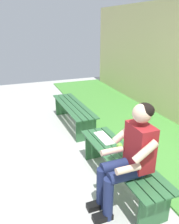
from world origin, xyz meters
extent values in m
cube|color=#B2B2AD|center=(0.99, 1.00, -0.02)|extent=(10.00, 7.00, 0.04)
cube|color=#478C38|center=(0.99, -1.21, 0.01)|extent=(9.00, 1.68, 0.03)
cube|color=#2D6038|center=(0.00, -0.17, 0.44)|extent=(1.66, 0.14, 0.02)
cube|color=#2D6038|center=(0.00, -0.06, 0.44)|extent=(1.66, 0.14, 0.02)
cube|color=#2D6038|center=(0.00, 0.06, 0.44)|extent=(1.66, 0.14, 0.02)
cube|color=#2D6038|center=(0.00, 0.17, 0.44)|extent=(1.66, 0.14, 0.02)
cube|color=#2D6038|center=(-0.71, -0.02, 0.22)|extent=(0.04, 0.39, 0.43)
cube|color=#2D6038|center=(0.71, 0.02, 0.22)|extent=(0.04, 0.39, 0.43)
cube|color=#2D6038|center=(1.99, -0.17, 0.44)|extent=(1.62, 0.14, 0.02)
cube|color=#2D6038|center=(1.99, -0.06, 0.44)|extent=(1.62, 0.14, 0.02)
cube|color=#2D6038|center=(1.99, 0.06, 0.44)|extent=(1.62, 0.14, 0.02)
cube|color=#2D6038|center=(1.98, 0.17, 0.44)|extent=(1.62, 0.14, 0.02)
cube|color=#2D6038|center=(1.30, -0.02, 0.22)|extent=(0.04, 0.39, 0.43)
cube|color=#2D6038|center=(2.68, 0.02, 0.22)|extent=(0.04, 0.39, 0.43)
cube|color=maroon|center=(-0.35, -0.02, 0.77)|extent=(0.34, 0.20, 0.50)
sphere|color=beige|center=(-0.35, -0.01, 1.15)|extent=(0.20, 0.20, 0.20)
ellipsoid|color=black|center=(-0.35, -0.04, 1.18)|extent=(0.20, 0.19, 0.15)
cylinder|color=navy|center=(-0.44, 0.18, 0.52)|extent=(0.13, 0.40, 0.13)
cylinder|color=navy|center=(-0.26, 0.18, 0.52)|extent=(0.13, 0.40, 0.13)
cylinder|color=navy|center=(-0.44, 0.38, 0.26)|extent=(0.11, 0.11, 0.52)
cube|color=black|center=(-0.44, 0.44, 0.04)|extent=(0.10, 0.22, 0.07)
cylinder|color=navy|center=(-0.26, 0.38, 0.26)|extent=(0.11, 0.11, 0.52)
cube|color=black|center=(-0.26, 0.44, 0.04)|extent=(0.10, 0.22, 0.07)
cylinder|color=beige|center=(-0.56, 0.06, 0.84)|extent=(0.08, 0.28, 0.23)
cylinder|color=beige|center=(-0.53, 0.22, 0.66)|extent=(0.07, 0.26, 0.07)
cylinder|color=beige|center=(-0.14, 0.06, 0.84)|extent=(0.08, 0.28, 0.23)
cylinder|color=beige|center=(-0.17, 0.22, 0.66)|extent=(0.07, 0.26, 0.07)
sphere|color=#72B738|center=(0.15, -0.06, 0.49)|extent=(0.08, 0.08, 0.08)
cube|color=white|center=(0.37, 0.01, 0.46)|extent=(0.20, 0.15, 0.02)
cube|color=white|center=(0.57, 0.02, 0.46)|extent=(0.20, 0.15, 0.02)
cube|color=#33724C|center=(0.47, 0.01, 0.46)|extent=(0.42, 0.17, 0.01)
camera|label=1|loc=(-2.12, 1.24, 2.00)|focal=36.16mm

